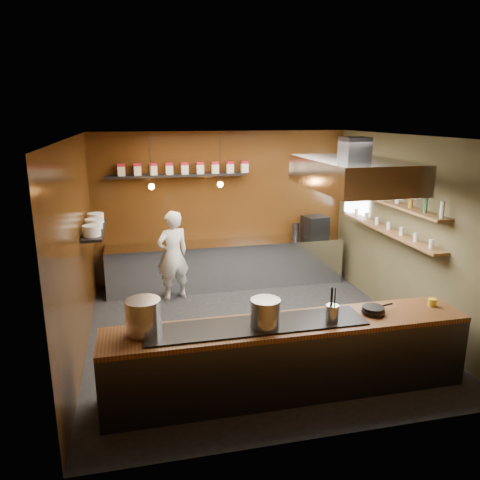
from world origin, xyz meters
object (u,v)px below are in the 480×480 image
object	(u,v)px
extractor_hood	(353,173)
stockpot_large	(143,316)
espresso_machine	(315,227)
chef	(173,256)
stockpot_small	(265,313)

from	to	relation	value
extractor_hood	stockpot_large	world-z (taller)	extractor_hood
espresso_machine	chef	size ratio (longest dim) A/B	0.26
extractor_hood	stockpot_large	size ratio (longest dim) A/B	5.05
stockpot_large	chef	bearing A→B (deg)	79.54
stockpot_large	espresso_machine	world-z (taller)	espresso_machine
stockpot_large	chef	size ratio (longest dim) A/B	0.24
extractor_hood	chef	distance (m)	3.62
extractor_hood	stockpot_small	bearing A→B (deg)	-141.87
chef	stockpot_small	bearing A→B (deg)	83.42
extractor_hood	stockpot_large	distance (m)	3.46
extractor_hood	stockpot_large	xyz separation A→B (m)	(-2.98, -1.11, -1.37)
stockpot_large	stockpot_small	xyz separation A→B (m)	(1.37, -0.15, -0.03)
stockpot_small	chef	world-z (taller)	chef
extractor_hood	chef	xyz separation A→B (m)	(-2.38, 2.15, -1.68)
stockpot_small	espresso_machine	world-z (taller)	espresso_machine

